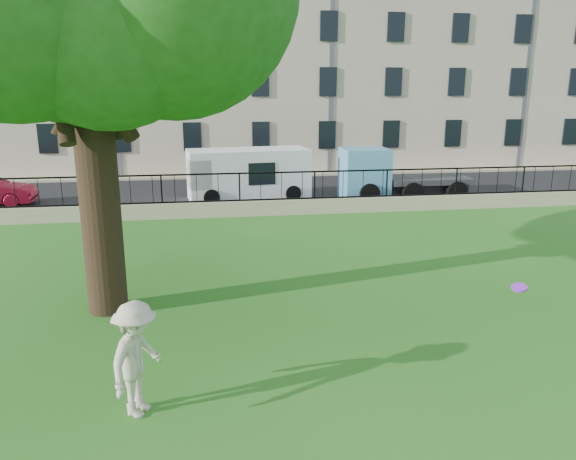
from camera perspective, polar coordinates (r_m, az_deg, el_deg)
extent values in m
plane|color=#1F6017|center=(11.07, -0.60, -12.69)|extent=(120.00, 120.00, 0.00)
cube|color=gray|center=(22.30, -4.90, 2.20)|extent=(50.00, 0.40, 0.60)
cube|color=black|center=(22.23, -4.91, 3.03)|extent=(50.00, 0.05, 0.06)
cube|color=black|center=(22.04, -4.97, 5.75)|extent=(50.00, 0.05, 0.06)
cube|color=black|center=(26.96, -5.55, 3.71)|extent=(60.00, 9.00, 0.01)
cube|color=gray|center=(32.07, -6.07, 5.54)|extent=(60.00, 1.40, 0.12)
cube|color=beige|center=(37.39, -6.78, 16.71)|extent=(56.00, 10.00, 13.00)
cylinder|color=black|center=(13.11, -18.52, 2.14)|extent=(0.88, 0.88, 4.83)
imported|color=beige|center=(9.25, -15.11, -12.51)|extent=(1.15, 1.39, 1.88)
cylinder|color=purple|center=(10.61, 22.43, -5.41)|extent=(0.31, 0.31, 0.12)
cube|color=white|center=(25.53, -4.04, 5.68)|extent=(5.55, 2.66, 2.25)
cube|color=#5BA5D6|center=(26.01, 11.49, 5.66)|extent=(5.52, 1.99, 2.31)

